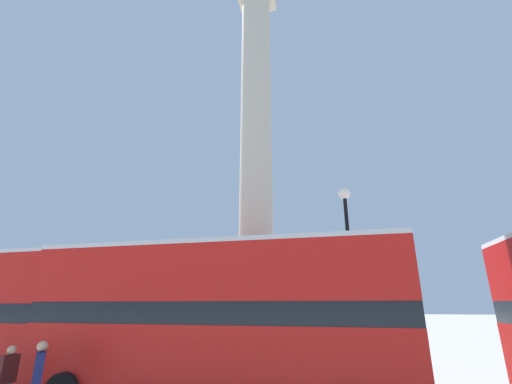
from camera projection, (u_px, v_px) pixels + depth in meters
The scene contains 7 objects.
ground_plane at pixel (256, 372), 14.04m from camera, with size 200.00×200.00×0.00m, color #9E9B93.
monument_column at pixel (256, 223), 16.00m from camera, with size 5.72×5.72×21.99m.
bus_b at pixel (217, 314), 9.48m from camera, with size 10.20×3.07×4.28m.
equestrian_statue at pixel (144, 318), 21.41m from camera, with size 3.60×2.77×6.29m.
street_lamp at pixel (350, 264), 12.19m from camera, with size 0.45×0.45×6.88m.
pedestrian_near_lamp at pixel (6, 378), 8.39m from camera, with size 0.22×0.45×1.65m.
pedestrian_by_plinth at pixel (37, 378), 7.76m from camera, with size 0.46×0.48×1.82m.
Camera 1 is at (3.38, -15.28, 2.61)m, focal length 24.00 mm.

